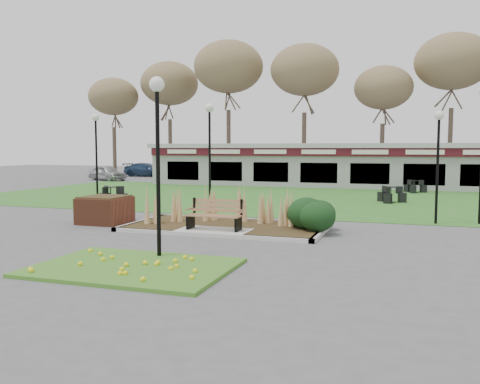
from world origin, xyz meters
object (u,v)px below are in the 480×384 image
(lamp_post_near_right, at_px, (438,142))
(car_black, at_px, (209,175))
(food_pavilion, at_px, (322,165))
(bistro_set_d, at_px, (415,188))
(lamp_post_far_left, at_px, (96,138))
(car_blue, at_px, (146,170))
(lamp_post_near_left, at_px, (157,127))
(park_bench, at_px, (215,214))
(car_silver, at_px, (107,173))
(brick_planter, at_px, (105,210))
(bistro_set_a, at_px, (111,199))
(lamp_post_mid_left, at_px, (210,132))
(bistro_set_c, at_px, (391,197))

(lamp_post_near_right, relative_size, car_black, 1.04)
(food_pavilion, bearing_deg, bistro_set_d, -26.78)
(lamp_post_far_left, distance_m, car_black, 13.80)
(food_pavilion, distance_m, car_blue, 18.62)
(bistro_set_d, bearing_deg, lamp_post_far_left, -147.45)
(car_black, bearing_deg, lamp_post_near_right, -114.41)
(food_pavilion, xyz_separation_m, car_black, (-8.60, 1.04, -0.86))
(lamp_post_near_left, distance_m, car_black, 26.10)
(car_black, bearing_deg, park_bench, -134.21)
(car_silver, bearing_deg, food_pavilion, -72.80)
(lamp_post_far_left, bearing_deg, lamp_post_near_right, -10.94)
(brick_planter, height_order, lamp_post_far_left, lamp_post_far_left)
(food_pavilion, height_order, bistro_set_a, food_pavilion)
(lamp_post_near_right, bearing_deg, lamp_post_mid_left, 168.42)
(food_pavilion, relative_size, bistro_set_c, 17.87)
(park_bench, distance_m, food_pavilion, 19.73)
(lamp_post_near_right, xyz_separation_m, lamp_post_far_left, (-15.59, 3.01, 0.29))
(lamp_post_near_right, height_order, bistro_set_a, lamp_post_near_right)
(car_silver, bearing_deg, lamp_post_near_left, -123.88)
(lamp_post_mid_left, bearing_deg, lamp_post_far_left, 169.96)
(food_pavilion, height_order, lamp_post_mid_left, lamp_post_mid_left)
(lamp_post_near_right, bearing_deg, lamp_post_near_left, -129.08)
(lamp_post_mid_left, bearing_deg, car_black, 112.13)
(food_pavilion, height_order, car_blue, food_pavilion)
(lamp_post_near_right, bearing_deg, lamp_post_far_left, 169.06)
(park_bench, height_order, food_pavilion, food_pavilion)
(brick_planter, distance_m, car_blue, 28.99)
(lamp_post_near_right, relative_size, bistro_set_a, 2.53)
(lamp_post_far_left, bearing_deg, bistro_set_c, 14.47)
(car_silver, bearing_deg, car_blue, 18.47)
(bistro_set_a, xyz_separation_m, bistro_set_d, (13.26, 11.03, -0.04))
(park_bench, xyz_separation_m, brick_planter, (-4.40, 0.75, -0.11))
(food_pavilion, height_order, bistro_set_d, food_pavilion)
(lamp_post_far_left, bearing_deg, food_pavilion, 53.99)
(car_blue, bearing_deg, lamp_post_mid_left, -143.34)
(lamp_post_near_left, relative_size, car_silver, 1.18)
(food_pavilion, height_order, car_silver, food_pavilion)
(car_silver, bearing_deg, lamp_post_near_right, -104.11)
(lamp_post_near_left, xyz_separation_m, lamp_post_near_right, (6.44, 7.93, -0.27))
(lamp_post_near_left, distance_m, lamp_post_mid_left, 10.15)
(brick_planter, relative_size, food_pavilion, 0.06)
(bistro_set_a, bearing_deg, brick_planter, -58.97)
(park_bench, bearing_deg, brick_planter, 170.31)
(brick_planter, bearing_deg, lamp_post_near_left, -45.33)
(bistro_set_a, relative_size, car_black, 0.41)
(lamp_post_near_left, relative_size, lamp_post_near_right, 1.10)
(lamp_post_near_left, height_order, car_black, lamp_post_near_left)
(bistro_set_d, height_order, car_silver, car_silver)
(lamp_post_mid_left, distance_m, bistro_set_a, 5.64)
(lamp_post_far_left, bearing_deg, bistro_set_d, 32.55)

